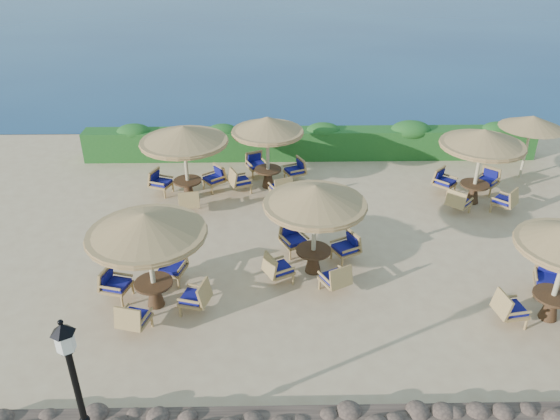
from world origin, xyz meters
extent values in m
plane|color=tan|center=(0.00, 0.00, 0.00)|extent=(120.00, 120.00, 0.00)
cube|color=#174918|center=(0.00, 7.20, 0.60)|extent=(18.00, 0.90, 1.20)
cylinder|color=black|center=(-4.80, -6.80, 1.55)|extent=(0.11, 0.11, 2.40)
cylinder|color=silver|center=(-4.80, -6.80, 2.98)|extent=(0.30, 0.30, 0.36)
cone|color=black|center=(-4.80, -6.80, 3.22)|extent=(0.40, 0.40, 0.18)
cylinder|color=#CCBC90|center=(7.80, 5.20, 1.10)|extent=(0.10, 0.10, 2.20)
cone|color=olive|center=(7.80, 5.20, 2.18)|extent=(2.30, 2.30, 0.45)
cylinder|color=#CCBC90|center=(-4.54, -2.20, 1.20)|extent=(0.12, 0.12, 2.40)
cone|color=olive|center=(-4.54, -2.20, 2.38)|extent=(2.89, 2.89, 0.55)
cylinder|color=olive|center=(-4.54, -2.20, 2.10)|extent=(2.83, 2.83, 0.14)
cylinder|color=#452C18|center=(-4.54, -2.20, 0.68)|extent=(0.96, 0.96, 0.06)
cone|color=#452C18|center=(-4.54, -2.20, 0.33)|extent=(0.44, 0.44, 0.64)
cylinder|color=#CCBC90|center=(-0.45, -0.79, 1.20)|extent=(0.12, 0.12, 2.40)
cone|color=olive|center=(-0.45, -0.79, 2.38)|extent=(2.75, 2.75, 0.55)
cylinder|color=olive|center=(-0.45, -0.79, 2.10)|extent=(2.70, 2.70, 0.14)
cylinder|color=#452C18|center=(-0.45, -0.79, 0.68)|extent=(0.96, 0.96, 0.06)
cone|color=#452C18|center=(-0.45, -0.79, 0.33)|extent=(0.44, 0.44, 0.64)
cylinder|color=#CCBC90|center=(5.19, -2.89, 1.20)|extent=(0.12, 0.12, 2.40)
cylinder|color=#452C18|center=(5.19, -2.89, 0.68)|extent=(0.96, 0.96, 0.06)
cone|color=#452C18|center=(5.19, -2.89, 0.33)|extent=(0.44, 0.44, 0.64)
cylinder|color=#CCBC90|center=(-4.46, 3.67, 1.20)|extent=(0.12, 0.12, 2.40)
cone|color=olive|center=(-4.46, 3.67, 2.38)|extent=(2.95, 2.95, 0.55)
cylinder|color=olive|center=(-4.46, 3.67, 2.10)|extent=(2.89, 2.89, 0.14)
cylinder|color=#452C18|center=(-4.46, 3.67, 0.68)|extent=(0.96, 0.96, 0.06)
cone|color=#452C18|center=(-4.46, 3.67, 0.33)|extent=(0.44, 0.44, 0.64)
cylinder|color=#CCBC90|center=(-1.70, 4.55, 1.20)|extent=(0.12, 0.12, 2.40)
cone|color=olive|center=(-1.70, 4.55, 2.38)|extent=(2.53, 2.53, 0.55)
cylinder|color=olive|center=(-1.70, 4.55, 2.10)|extent=(2.48, 2.48, 0.14)
cylinder|color=#452C18|center=(-1.70, 4.55, 0.68)|extent=(0.96, 0.96, 0.06)
cone|color=#452C18|center=(-1.70, 4.55, 0.33)|extent=(0.44, 0.44, 0.64)
cylinder|color=#CCBC90|center=(5.31, 3.21, 1.20)|extent=(0.12, 0.12, 2.40)
cone|color=olive|center=(5.31, 3.21, 2.38)|extent=(2.78, 2.78, 0.55)
cylinder|color=olive|center=(5.31, 3.21, 2.10)|extent=(2.72, 2.72, 0.14)
cylinder|color=#452C18|center=(5.31, 3.21, 0.68)|extent=(0.96, 0.96, 0.06)
cone|color=#452C18|center=(5.31, 3.21, 0.33)|extent=(0.44, 0.44, 0.64)
camera|label=1|loc=(-1.60, -13.27, 8.79)|focal=35.00mm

